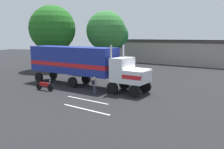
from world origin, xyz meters
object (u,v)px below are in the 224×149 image
(parked_car, at_px, (77,68))
(tree_center, at_px, (52,29))
(person_bystander, at_px, (94,85))
(tree_right, at_px, (106,31))
(motorcycle, at_px, (45,86))
(semi_truck, at_px, (80,62))
(tree_left, at_px, (114,35))

(parked_car, bearing_deg, tree_center, 149.74)
(person_bystander, xyz_separation_m, tree_right, (-3.65, 16.31, 5.19))
(person_bystander, relative_size, tree_center, 0.16)
(person_bystander, distance_m, motorcycle, 5.26)
(person_bystander, bearing_deg, semi_truck, 130.69)
(motorcycle, xyz_separation_m, tree_center, (-6.29, 13.40, 5.92))
(motorcycle, bearing_deg, tree_left, 86.10)
(person_bystander, bearing_deg, parked_car, 120.74)
(parked_car, bearing_deg, tree_right, 66.01)
(tree_center, distance_m, tree_right, 8.35)
(semi_truck, bearing_deg, motorcycle, -131.33)
(tree_center, bearing_deg, semi_truck, -49.76)
(semi_truck, height_order, motorcycle, semi_truck)
(person_bystander, xyz_separation_m, parked_car, (-6.24, 10.49, -0.09))
(tree_center, height_order, tree_right, tree_center)
(motorcycle, relative_size, tree_left, 0.26)
(parked_car, xyz_separation_m, tree_center, (-5.29, 3.09, 5.59))
(tree_right, bearing_deg, semi_truck, -85.76)
(tree_left, relative_size, tree_center, 0.80)
(tree_right, bearing_deg, parked_car, -113.99)
(semi_truck, bearing_deg, parked_car, 115.80)
(semi_truck, relative_size, parked_car, 3.03)
(semi_truck, xyz_separation_m, tree_left, (-1.08, 18.90, 2.87))
(person_bystander, bearing_deg, tree_right, 102.61)
(parked_car, bearing_deg, semi_truck, -64.20)
(semi_truck, height_order, tree_right, tree_right)
(semi_truck, distance_m, motorcycle, 4.40)
(motorcycle, height_order, tree_center, tree_center)
(motorcycle, distance_m, tree_center, 15.94)
(semi_truck, distance_m, tree_left, 19.15)
(motorcycle, xyz_separation_m, tree_left, (1.49, 21.82, 4.91))
(semi_truck, bearing_deg, person_bystander, -49.31)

